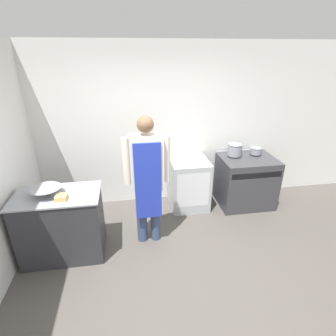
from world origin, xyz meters
name	(u,v)px	position (x,y,z in m)	size (l,w,h in m)	color
ground_plane	(179,280)	(0.00, 0.00, 0.00)	(14.00, 14.00, 0.00)	#4C4742
wall_back	(157,127)	(0.00, 2.00, 1.35)	(8.00, 0.05, 2.70)	white
wall_left	(4,156)	(-2.02, 1.00, 1.35)	(0.05, 8.00, 2.70)	white
prep_counter	(62,225)	(-1.42, 0.71, 0.46)	(1.05, 0.63, 0.91)	#2D2D33
stove	(245,181)	(1.49, 1.56, 0.44)	(0.92, 0.72, 0.89)	#38383D
fridge_unit	(189,184)	(0.49, 1.63, 0.43)	(0.63, 0.64, 0.86)	#A8ADB2
person_cook	(147,175)	(-0.29, 0.82, 1.04)	(0.61, 0.24, 1.82)	#38476B
mixing_bowl	(46,192)	(-1.53, 0.71, 0.96)	(0.37, 0.37, 0.10)	gray
plastic_tub	(61,197)	(-1.33, 0.58, 0.94)	(0.13, 0.13, 0.06)	#D8B266
stock_pot	(235,149)	(1.28, 1.69, 1.00)	(0.25, 0.25, 0.22)	gray
sauce_pot	(256,150)	(1.67, 1.69, 0.95)	(0.20, 0.20, 0.13)	gray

